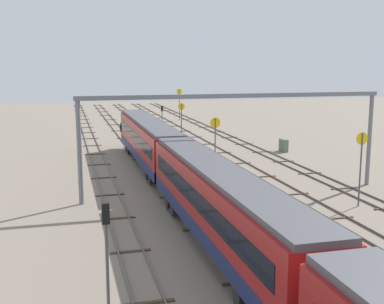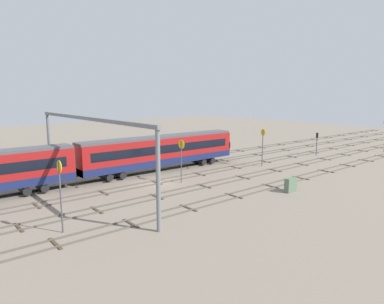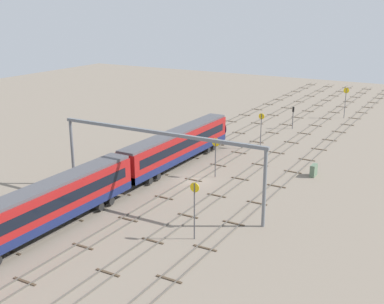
# 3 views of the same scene
# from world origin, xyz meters

# --- Properties ---
(ground_plane) EXTENTS (189.28, 189.28, 0.00)m
(ground_plane) POSITION_xyz_m (0.00, 0.00, 0.00)
(ground_plane) COLOR gray
(track_near_foreground) EXTENTS (173.28, 2.40, 0.16)m
(track_near_foreground) POSITION_xyz_m (-0.00, -9.96, 0.07)
(track_near_foreground) COLOR #59544C
(track_near_foreground) RESTS_ON ground
(track_second_near) EXTENTS (173.28, 2.40, 0.16)m
(track_second_near) POSITION_xyz_m (0.00, -4.98, 0.07)
(track_second_near) COLOR #59544C
(track_second_near) RESTS_ON ground
(track_middle) EXTENTS (173.28, 2.40, 0.16)m
(track_middle) POSITION_xyz_m (-0.00, 0.00, 0.07)
(track_middle) COLOR #59544C
(track_middle) RESTS_ON ground
(track_with_train) EXTENTS (173.28, 2.40, 0.16)m
(track_with_train) POSITION_xyz_m (-0.00, 4.98, 0.07)
(track_with_train) COLOR #59544C
(track_with_train) RESTS_ON ground
(track_far_background) EXTENTS (173.28, 2.40, 0.16)m
(track_far_background) POSITION_xyz_m (0.00, 9.96, 0.07)
(track_far_background) COLOR #59544C
(track_far_background) RESTS_ON ground
(overhead_gantry) EXTENTS (0.40, 25.74, 8.36)m
(overhead_gantry) POSITION_xyz_m (-8.41, -0.23, 6.66)
(overhead_gantry) COLOR slate
(overhead_gantry) RESTS_ON ground
(speed_sign_near_foreground) EXTENTS (0.14, 1.10, 5.99)m
(speed_sign_near_foreground) POSITION_xyz_m (45.81, -8.01, 4.00)
(speed_sign_near_foreground) COLOR #4C4C51
(speed_sign_near_foreground) RESTS_ON ground
(speed_sign_mid_trackside) EXTENTS (0.14, 0.95, 5.70)m
(speed_sign_mid_trackside) POSITION_xyz_m (-14.25, -8.17, 3.70)
(speed_sign_mid_trackside) COLOR #4C4C51
(speed_sign_mid_trackside) RESTS_ON ground
(speed_sign_far_trackside) EXTENTS (0.14, 0.92, 5.54)m
(speed_sign_far_trackside) POSITION_xyz_m (17.81, -1.83, 3.57)
(speed_sign_far_trackside) COLOR #4C4C51
(speed_sign_far_trackside) RESTS_ON ground
(speed_sign_distant_end) EXTENTS (0.14, 1.09, 5.22)m
(speed_sign_distant_end) POSITION_xyz_m (2.45, -1.84, 3.52)
(speed_sign_distant_end) COLOR #4C4C51
(speed_sign_distant_end) RESTS_ON ground
(signal_light_trackside_approach) EXTENTS (0.31, 0.32, 3.99)m
(signal_light_trackside_approach) POSITION_xyz_m (32.44, -2.03, 2.64)
(signal_light_trackside_approach) COLOR #4C4C51
(signal_light_trackside_approach) RESTS_ON ground
(relay_cabinet) EXTENTS (1.56, 0.61, 1.55)m
(relay_cabinet) POSITION_xyz_m (9.12, -12.77, 0.78)
(relay_cabinet) COLOR #597259
(relay_cabinet) RESTS_ON ground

